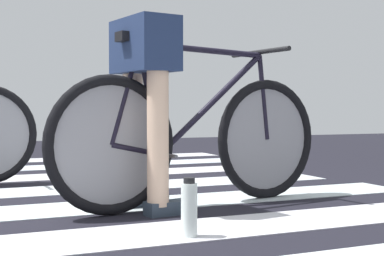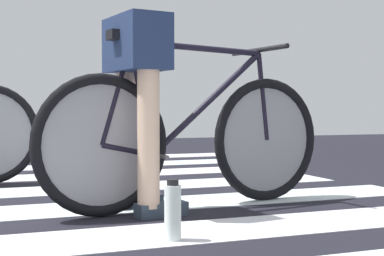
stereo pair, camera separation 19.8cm
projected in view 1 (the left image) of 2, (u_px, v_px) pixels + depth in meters
name	position (u px, v px, depth m)	size (l,w,h in m)	color
bicycle_1_of_2	(195.00, 137.00, 3.12)	(1.72, 0.53, 0.93)	black
cyclist_1_of_2	(146.00, 87.00, 2.95)	(0.37, 0.44, 1.01)	beige
water_bottle	(189.00, 209.00, 2.36)	(0.07, 0.07, 0.25)	white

